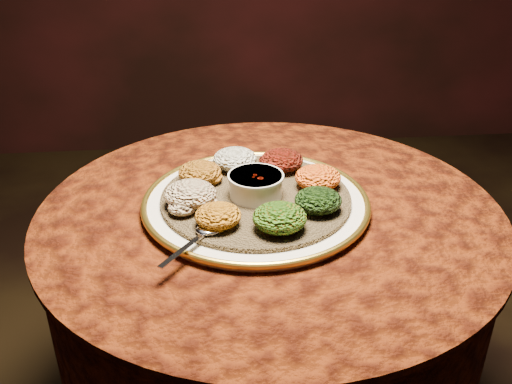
{
  "coord_description": "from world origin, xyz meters",
  "views": [
    {
      "loc": [
        -0.13,
        -1.01,
        1.33
      ],
      "look_at": [
        -0.03,
        0.02,
        0.76
      ],
      "focal_mm": 40.0,
      "sensor_mm": 36.0,
      "label": 1
    }
  ],
  "objects": [
    {
      "name": "portion_ayib",
      "position": [
        -0.06,
        0.13,
        0.79
      ],
      "size": [
        0.1,
        0.09,
        0.05
      ],
      "primitive_type": "ellipsoid",
      "color": "white",
      "rests_on": "injera"
    },
    {
      "name": "portion_kitfo",
      "position": [
        0.04,
        0.12,
        0.78
      ],
      "size": [
        0.1,
        0.09,
        0.05
      ],
      "primitive_type": "ellipsoid",
      "color": "black",
      "rests_on": "injera"
    },
    {
      "name": "portion_shiro",
      "position": [
        -0.14,
        0.08,
        0.78
      ],
      "size": [
        0.09,
        0.09,
        0.04
      ],
      "primitive_type": "ellipsoid",
      "color": "#975012",
      "rests_on": "injera"
    },
    {
      "name": "spoon",
      "position": [
        -0.14,
        -0.14,
        0.77
      ],
      "size": [
        0.11,
        0.13,
        0.01
      ],
      "rotation": [
        0.0,
        0.0,
        -2.22
      ],
      "color": "silver",
      "rests_on": "injera"
    },
    {
      "name": "portion_mixveg",
      "position": [
        0.0,
        -0.13,
        0.79
      ],
      "size": [
        0.1,
        0.1,
        0.05
      ],
      "primitive_type": "ellipsoid",
      "color": "#A6460A",
      "rests_on": "injera"
    },
    {
      "name": "injera",
      "position": [
        -0.03,
        0.0,
        0.76
      ],
      "size": [
        0.43,
        0.43,
        0.01
      ],
      "primitive_type": "cylinder",
      "rotation": [
        0.0,
        0.0,
        -0.1
      ],
      "color": "brown",
      "rests_on": "platter"
    },
    {
      "name": "platter",
      "position": [
        -0.03,
        0.0,
        0.75
      ],
      "size": [
        0.47,
        0.47,
        0.02
      ],
      "rotation": [
        0.0,
        0.0,
        -0.05
      ],
      "color": "silver",
      "rests_on": "table"
    },
    {
      "name": "portion_gomen",
      "position": [
        0.09,
        -0.07,
        0.78
      ],
      "size": [
        0.09,
        0.09,
        0.04
      ],
      "primitive_type": "ellipsoid",
      "color": "black",
      "rests_on": "injera"
    },
    {
      "name": "stew_bowl",
      "position": [
        -0.03,
        0.0,
        0.79
      ],
      "size": [
        0.11,
        0.11,
        0.05
      ],
      "color": "silver",
      "rests_on": "injera"
    },
    {
      "name": "table",
      "position": [
        0.0,
        0.0,
        0.55
      ],
      "size": [
        0.96,
        0.96,
        0.73
      ],
      "color": "black",
      "rests_on": "ground"
    },
    {
      "name": "portion_kik",
      "position": [
        -0.11,
        -0.1,
        0.78
      ],
      "size": [
        0.09,
        0.08,
        0.04
      ],
      "primitive_type": "ellipsoid",
      "color": "#B4690F",
      "rests_on": "injera"
    },
    {
      "name": "portion_tikil",
      "position": [
        0.1,
        0.03,
        0.79
      ],
      "size": [
        0.1,
        0.09,
        0.05
      ],
      "primitive_type": "ellipsoid",
      "color": "#BA860F",
      "rests_on": "injera"
    },
    {
      "name": "portion_timatim",
      "position": [
        -0.16,
        -0.02,
        0.79
      ],
      "size": [
        0.1,
        0.1,
        0.05
      ],
      "primitive_type": "ellipsoid",
      "color": "maroon",
      "rests_on": "injera"
    }
  ]
}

